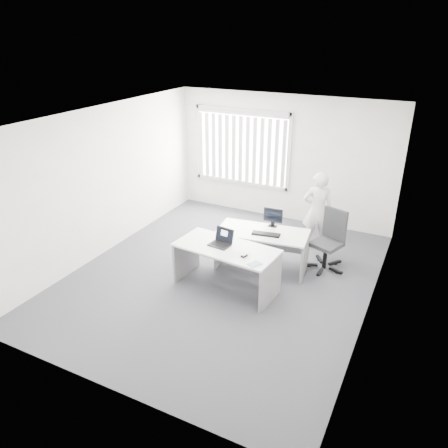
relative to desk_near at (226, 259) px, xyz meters
The scene contains 18 objects.
ground 0.67m from the desk_near, 126.55° to the left, with size 6.00×6.00×0.00m, color #4F4E55.
wall_back 3.41m from the desk_near, 93.86° to the left, with size 5.00×0.02×2.80m, color white.
wall_front 2.84m from the desk_near, 94.71° to the right, with size 5.00×0.02×2.80m, color white.
wall_left 2.87m from the desk_near, behind, with size 0.02×6.00×2.80m, color white.
wall_right 2.45m from the desk_near, ahead, with size 0.02×6.00×2.80m, color white.
ceiling 2.27m from the desk_near, 126.55° to the left, with size 5.00×6.00×0.02m, color silver.
window 3.62m from the desk_near, 110.55° to the left, with size 2.32×0.06×1.76m, color beige.
blinds 3.56m from the desk_near, 110.91° to the left, with size 2.20×0.10×1.50m, color silver, non-canonical shape.
desk_near is the anchor object (origin of this frame).
desk_far 0.94m from the desk_near, 72.80° to the left, with size 1.70×0.96×0.73m.
office_chair 2.00m from the desk_near, 47.48° to the left, with size 0.80×0.80×1.11m.
person 2.35m from the desk_near, 66.64° to the left, with size 0.58×0.38×1.59m, color silver.
laptop 0.37m from the desk_near, behind, with size 0.34×0.30×0.27m, color black, non-canonical shape.
paper_sheet 0.42m from the desk_near, 23.47° to the right, with size 0.32×0.23×0.00m, color silver.
mouse 0.49m from the desk_near, 22.57° to the right, with size 0.06×0.11×0.04m, color #ABABAE, non-canonical shape.
booklet 0.75m from the desk_near, 26.41° to the right, with size 0.14×0.20×0.01m, color white.
keyboard 0.91m from the desk_near, 64.50° to the left, with size 0.50×0.17×0.02m, color black.
monitor 1.30m from the desk_near, 73.34° to the left, with size 0.35×0.11×0.35m, color black, non-canonical shape.
Camera 1 is at (3.04, -6.00, 4.07)m, focal length 35.00 mm.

